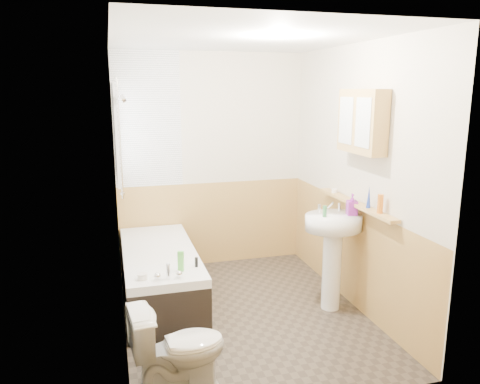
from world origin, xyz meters
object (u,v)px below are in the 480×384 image
at_px(sink, 333,242).
at_px(pine_shelf, 355,204).
at_px(toilet, 179,349).
at_px(bathtub, 160,274).
at_px(medicine_cabinet, 362,121).

relative_size(sink, pine_shelf, 0.81).
bearing_deg(toilet, bathtub, -7.23).
bearing_deg(bathtub, sink, -21.81).
height_order(toilet, medicine_cabinet, medicine_cabinet).
xyz_separation_m(bathtub, pine_shelf, (1.77, -0.65, 0.76)).
relative_size(bathtub, sink, 1.62).
height_order(bathtub, medicine_cabinet, medicine_cabinet).
bearing_deg(pine_shelf, medicine_cabinet, -107.80).
bearing_deg(bathtub, toilet, -91.13).
bearing_deg(medicine_cabinet, bathtub, 157.02).
distance_m(toilet, pine_shelf, 2.12).
bearing_deg(medicine_cabinet, pine_shelf, 72.20).
bearing_deg(sink, medicine_cabinet, -25.02).
relative_size(bathtub, toilet, 2.58).
bearing_deg(pine_shelf, bathtub, 159.78).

